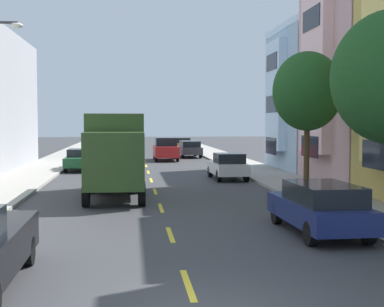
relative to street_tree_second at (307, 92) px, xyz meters
name	(u,v)px	position (x,y,z in m)	size (l,w,h in m)	color
ground_plane	(147,168)	(-6.40, 15.71, -4.55)	(160.00, 160.00, 0.00)	#38383A
sidewalk_left	(38,171)	(-13.50, 13.71, -4.48)	(3.20, 120.00, 0.14)	#A39E93
sidewalk_right	(253,169)	(0.70, 13.71, -4.48)	(3.20, 120.00, 0.14)	#A39E93
lane_centerline_dashes	(150,176)	(-6.40, 10.21, -4.54)	(0.14, 47.20, 0.01)	yellow
townhouse_fourth_powder_blue	(362,101)	(8.01, 12.91, 0.07)	(12.24, 7.83, 9.63)	#9EB7CC
street_tree_second	(307,92)	(0.00, 0.00, 0.00)	(2.97, 2.97, 6.12)	#47331E
delivery_box_truck	(115,151)	(-8.20, 1.24, -2.55)	(2.47, 7.29, 3.59)	#2D471E
parked_wagon_orange	(181,144)	(-1.96, 37.91, -3.74)	(1.91, 4.73, 1.50)	orange
parked_wagon_navy	(320,207)	(-2.07, -7.67, -3.74)	(1.90, 4.73, 1.50)	navy
parked_sedan_forest	(80,159)	(-10.88, 14.46, -3.80)	(1.82, 4.51, 1.43)	#194C28
parked_wagon_charcoal	(189,148)	(-2.18, 27.31, -3.74)	(1.95, 4.75, 1.50)	#333338
parked_sedan_champagne	(98,146)	(-10.87, 34.79, -3.80)	(1.88, 4.53, 1.43)	tan
parked_hatchback_white	(228,166)	(-2.08, 7.66, -3.79)	(1.86, 4.05, 1.50)	silver
moving_red_sedan	(166,149)	(-4.60, 23.39, -3.56)	(1.95, 4.80, 1.93)	#AD1E1E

